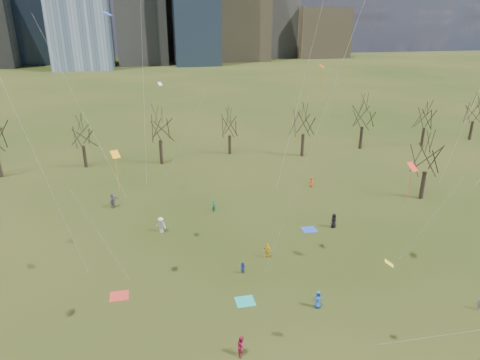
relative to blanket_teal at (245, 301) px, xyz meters
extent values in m
plane|color=black|center=(1.88, -1.52, -0.01)|extent=(500.00, 500.00, 0.00)
cube|color=slate|center=(71.88, 228.48, 28.98)|extent=(22.00, 22.00, 58.00)
cube|color=#726347|center=(6.88, 238.48, 23.98)|extent=(30.00, 30.00, 48.00)
cube|color=#726347|center=(96.88, 223.48, 13.98)|extent=(30.00, 28.00, 28.00)
cylinder|color=black|center=(-17.12, 39.48, 1.79)|extent=(0.52, 0.52, 3.60)
cylinder|color=black|center=(-5.12, 38.48, 2.01)|extent=(0.54, 0.54, 4.05)
cylinder|color=black|center=(6.88, 41.48, 1.67)|extent=(0.51, 0.51, 3.38)
cylinder|color=black|center=(18.88, 37.48, 1.97)|extent=(0.54, 0.54, 3.96)
cylinder|color=black|center=(30.88, 39.48, 2.05)|extent=(0.54, 0.54, 4.14)
cylinder|color=black|center=(42.88, 38.48, 1.74)|extent=(0.52, 0.52, 3.51)
cylinder|color=black|center=(54.88, 40.48, 1.85)|extent=(0.53, 0.53, 3.74)
cylinder|color=black|center=(27.88, 16.48, 1.90)|extent=(0.53, 0.53, 3.83)
cube|color=teal|center=(0.00, 0.00, 0.00)|extent=(1.60, 1.50, 0.03)
cube|color=#2746B6|center=(10.10, 11.22, 0.00)|extent=(1.60, 1.50, 0.03)
cube|color=red|center=(-10.47, 3.09, 0.00)|extent=(1.60, 1.50, 0.03)
imported|color=#295CB2|center=(5.70, -2.07, 0.78)|extent=(0.90, 0.75, 1.58)
imported|color=#AA183C|center=(-1.62, -5.91, 0.79)|extent=(0.81, 0.93, 1.62)
imported|color=slate|center=(18.61, -5.19, 0.53)|extent=(0.65, 0.81, 1.09)
imported|color=yellow|center=(3.79, 6.41, 0.77)|extent=(0.99, 0.78, 1.57)
imported|color=black|center=(13.01, 11.16, 0.84)|extent=(0.99, 0.85, 1.71)
imported|color=#233899|center=(0.74, 4.18, 0.57)|extent=(0.70, 0.72, 1.18)
imported|color=silver|center=(-6.34, 14.21, 0.91)|extent=(1.37, 1.24, 1.85)
imported|color=slate|center=(-11.95, 22.34, 0.96)|extent=(1.43, 1.84, 1.95)
imported|color=#FE431C|center=(15.18, 23.61, 0.68)|extent=(0.47, 0.70, 1.38)
imported|color=#1B7B50|center=(0.26, 18.26, 0.79)|extent=(0.52, 0.66, 1.60)
plane|color=#FCA215|center=(-9.55, 3.38, 12.70)|extent=(1.06, 0.98, 0.45)
cylinder|color=silver|center=(-10.72, -0.06, 7.04)|extent=(2.37, 6.90, 11.32)
cylinder|color=#FCA215|center=(-9.55, 3.38, 11.09)|extent=(0.04, 0.04, 2.70)
cylinder|color=silver|center=(3.60, -2.70, 12.87)|extent=(2.78, 8.94, 22.98)
plane|color=red|center=(14.98, 1.18, 10.59)|extent=(1.19, 1.04, 0.64)
cylinder|color=silver|center=(16.22, -0.39, 5.99)|extent=(2.50, 3.16, 9.21)
cylinder|color=red|center=(14.98, 1.18, 8.71)|extent=(0.04, 0.04, 3.15)
cylinder|color=silver|center=(-15.39, 0.83, 17.05)|extent=(4.59, 8.62, 31.34)
cylinder|color=silver|center=(11.72, 18.06, 18.66)|extent=(5.75, 4.21, 34.56)
plane|color=blue|center=(-10.26, 22.04, 22.95)|extent=(1.25, 1.28, 0.41)
cylinder|color=silver|center=(-13.65, 20.07, 12.17)|extent=(6.80, 3.97, 21.57)
plane|color=#E14D13|center=(17.49, 28.00, 16.17)|extent=(1.17, 1.15, 0.41)
cylinder|color=silver|center=(16.59, 23.34, 8.78)|extent=(1.81, 9.34, 14.79)
cylinder|color=#E14D13|center=(17.49, 28.00, 14.41)|extent=(0.04, 0.04, 3.00)
plane|color=yellow|center=(7.43, -8.48, 7.90)|extent=(0.82, 0.86, 0.35)
cylinder|color=silver|center=(9.54, -11.82, 4.64)|extent=(4.25, 6.71, 6.53)
cylinder|color=silver|center=(33.05, 15.71, 14.27)|extent=(3.20, 4.35, 25.78)
plane|color=silver|center=(-4.92, 28.39, 14.40)|extent=(0.83, 0.74, 0.42)
cylinder|color=silver|center=(-2.37, 24.94, 7.89)|extent=(5.13, 6.91, 13.03)
cylinder|color=silver|center=(-7.14, 24.54, 13.16)|extent=(1.10, 3.30, 23.55)
camera|label=1|loc=(-6.94, -29.41, 22.58)|focal=32.00mm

